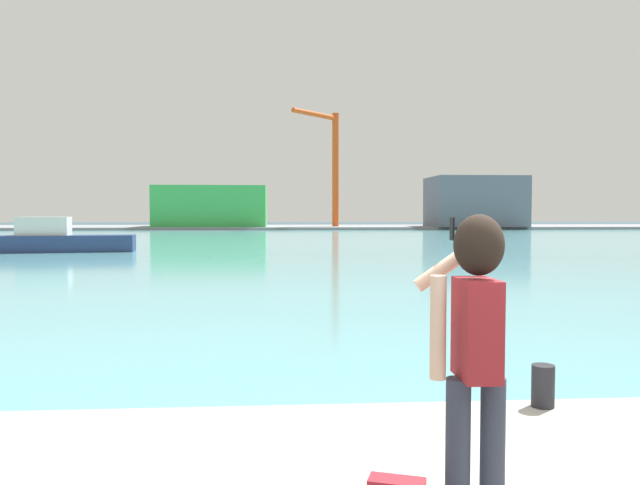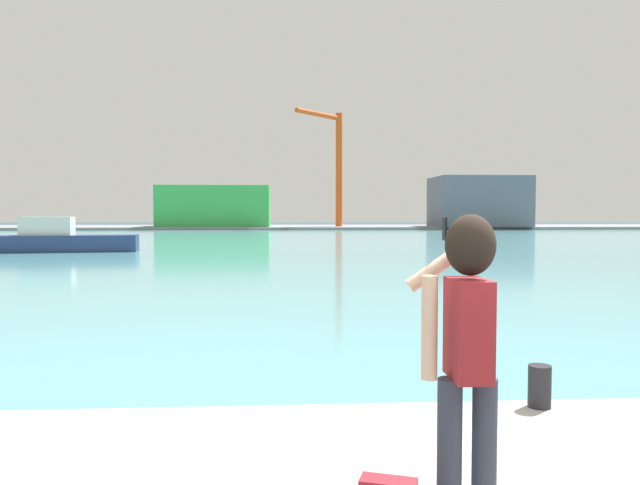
{
  "view_description": "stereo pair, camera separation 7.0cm",
  "coord_description": "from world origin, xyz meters",
  "px_view_note": "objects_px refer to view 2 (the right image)",
  "views": [
    {
      "loc": [
        -1.9,
        -3.45,
        2.38
      ],
      "look_at": [
        -1.15,
        7.35,
        1.86
      ],
      "focal_mm": 34.13,
      "sensor_mm": 36.0,
      "label": 1
    },
    {
      "loc": [
        -1.83,
        -3.46,
        2.38
      ],
      "look_at": [
        -1.15,
        7.35,
        1.86
      ],
      "focal_mm": 34.13,
      "sensor_mm": 36.0,
      "label": 2
    }
  ],
  "objects_px": {
    "port_crane": "(335,158)",
    "warehouse_left": "(216,207)",
    "person_photographer": "(466,335)",
    "harbor_bollard": "(540,386)",
    "boat_moored": "(62,240)",
    "warehouse_right": "(478,202)"
  },
  "relations": [
    {
      "from": "person_photographer",
      "to": "boat_moored",
      "type": "height_order",
      "value": "person_photographer"
    },
    {
      "from": "warehouse_right",
      "to": "port_crane",
      "type": "bearing_deg",
      "value": 176.6
    },
    {
      "from": "warehouse_left",
      "to": "harbor_bollard",
      "type": "bearing_deg",
      "value": -82.04
    },
    {
      "from": "port_crane",
      "to": "warehouse_left",
      "type": "bearing_deg",
      "value": 173.9
    },
    {
      "from": "warehouse_right",
      "to": "harbor_bollard",
      "type": "bearing_deg",
      "value": -107.86
    },
    {
      "from": "harbor_bollard",
      "to": "warehouse_right",
      "type": "xyz_separation_m",
      "value": [
        27.23,
        84.49,
        3.27
      ]
    },
    {
      "from": "person_photographer",
      "to": "port_crane",
      "type": "xyz_separation_m",
      "value": [
        6.93,
        87.72,
        8.9
      ]
    },
    {
      "from": "boat_moored",
      "to": "warehouse_right",
      "type": "height_order",
      "value": "warehouse_right"
    },
    {
      "from": "harbor_bollard",
      "to": "warehouse_left",
      "type": "xyz_separation_m",
      "value": [
        -12.27,
        87.68,
        2.57
      ]
    },
    {
      "from": "harbor_bollard",
      "to": "port_crane",
      "type": "bearing_deg",
      "value": 86.23
    },
    {
      "from": "harbor_bollard",
      "to": "warehouse_right",
      "type": "bearing_deg",
      "value": 72.14
    },
    {
      "from": "person_photographer",
      "to": "warehouse_right",
      "type": "distance_m",
      "value": 91.05
    },
    {
      "from": "person_photographer",
      "to": "port_crane",
      "type": "distance_m",
      "value": 88.44
    },
    {
      "from": "warehouse_right",
      "to": "person_photographer",
      "type": "bearing_deg",
      "value": -108.26
    },
    {
      "from": "harbor_bollard",
      "to": "port_crane",
      "type": "relative_size",
      "value": 0.02
    },
    {
      "from": "person_photographer",
      "to": "warehouse_right",
      "type": "xyz_separation_m",
      "value": [
        28.51,
        86.44,
        2.4
      ]
    },
    {
      "from": "harbor_bollard",
      "to": "port_crane",
      "type": "height_order",
      "value": "port_crane"
    },
    {
      "from": "harbor_bollard",
      "to": "boat_moored",
      "type": "xyz_separation_m",
      "value": [
        -15.75,
        32.8,
        -0.06
      ]
    },
    {
      "from": "person_photographer",
      "to": "harbor_bollard",
      "type": "relative_size",
      "value": 4.58
    },
    {
      "from": "person_photographer",
      "to": "boat_moored",
      "type": "distance_m",
      "value": 37.65
    },
    {
      "from": "boat_moored",
      "to": "harbor_bollard",
      "type": "bearing_deg",
      "value": -71.16
    },
    {
      "from": "warehouse_right",
      "to": "port_crane",
      "type": "distance_m",
      "value": 22.58
    }
  ]
}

